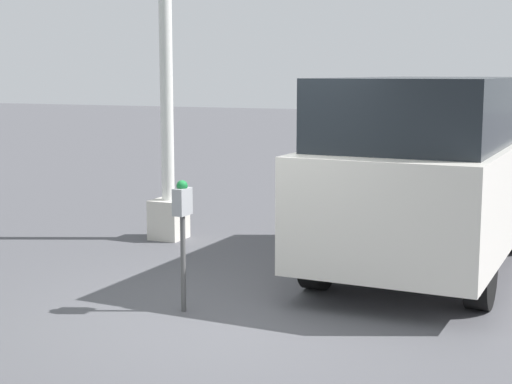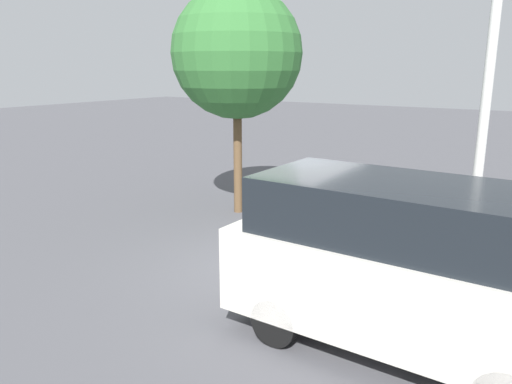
# 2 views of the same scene
# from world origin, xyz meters

# --- Properties ---
(ground_plane) EXTENTS (80.00, 80.00, 0.00)m
(ground_plane) POSITION_xyz_m (0.00, 0.00, 0.00)
(ground_plane) COLOR #4C4C51
(parking_meter_near) EXTENTS (0.20, 0.12, 1.29)m
(parking_meter_near) POSITION_xyz_m (-0.03, 0.47, 0.95)
(parking_meter_near) COLOR #4C4C4C
(parking_meter_near) RESTS_ON ground
(lamp_post) EXTENTS (0.44, 0.44, 6.54)m
(lamp_post) POSITION_xyz_m (2.83, 2.31, 2.36)
(lamp_post) COLOR beige
(lamp_post) RESTS_ON ground
(parked_van) EXTENTS (4.55, 2.05, 2.24)m
(parked_van) POSITION_xyz_m (2.60, -1.33, 1.20)
(parked_van) COLOR beige
(parked_van) RESTS_ON ground
(street_tree) EXTENTS (3.14, 3.14, 5.52)m
(street_tree) POSITION_xyz_m (-2.82, 2.76, 3.94)
(street_tree) COLOR brown
(street_tree) RESTS_ON ground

